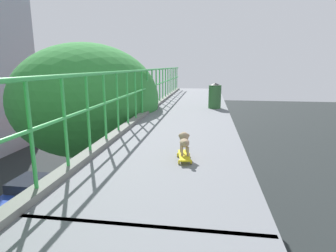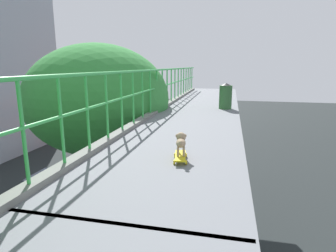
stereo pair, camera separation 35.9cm
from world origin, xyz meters
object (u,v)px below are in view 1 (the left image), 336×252
(car_green_fifth, at_px, (46,240))
(city_bus, at_px, (108,122))
(car_blue_sixth, at_px, (27,193))
(small_dog, at_px, (184,141))
(toy_skateboard, at_px, (184,156))
(litter_bin, at_px, (215,95))

(car_green_fifth, xyz_separation_m, city_bus, (-3.67, 17.23, 1.33))
(car_blue_sixth, relative_size, small_dog, 11.97)
(car_blue_sixth, distance_m, toy_skateboard, 14.04)
(small_dog, bearing_deg, car_green_fifth, 139.68)
(car_blue_sixth, height_order, toy_skateboard, toy_skateboard)
(car_green_fifth, xyz_separation_m, litter_bin, (6.52, 0.26, 5.92))
(city_bus, xyz_separation_m, toy_skateboard, (9.65, -22.38, 4.23))
(toy_skateboard, bearing_deg, car_blue_sixth, 136.74)
(car_blue_sixth, height_order, litter_bin, litter_bin)
(city_bus, relative_size, litter_bin, 11.87)
(car_green_fifth, bearing_deg, litter_bin, 2.31)
(city_bus, height_order, litter_bin, litter_bin)
(litter_bin, bearing_deg, small_dog, -95.90)
(car_blue_sixth, xyz_separation_m, litter_bin, (9.94, -3.44, 5.89))
(car_blue_sixth, relative_size, toy_skateboard, 8.48)
(toy_skateboard, bearing_deg, litter_bin, 84.26)
(car_green_fifth, relative_size, small_dog, 10.37)
(toy_skateboard, bearing_deg, car_green_fifth, 139.29)
(small_dog, bearing_deg, city_bus, 113.38)
(car_blue_sixth, bearing_deg, car_green_fifth, -47.24)
(litter_bin, bearing_deg, car_blue_sixth, 160.92)
(car_green_fifth, distance_m, small_dog, 9.73)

